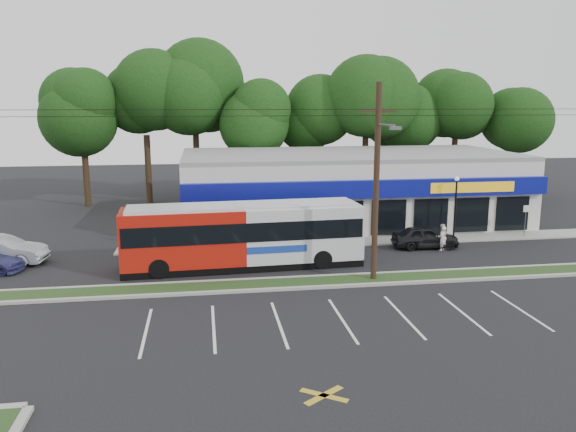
% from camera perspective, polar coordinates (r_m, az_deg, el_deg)
% --- Properties ---
extents(ground, '(120.00, 120.00, 0.00)m').
position_cam_1_polar(ground, '(27.85, 3.31, -7.46)').
color(ground, black).
rests_on(ground, ground).
extents(grass_strip, '(40.00, 1.60, 0.12)m').
position_cam_1_polar(grass_strip, '(28.76, 2.90, -6.72)').
color(grass_strip, '#243B18').
rests_on(grass_strip, ground).
extents(curb_south, '(40.00, 0.25, 0.14)m').
position_cam_1_polar(curb_south, '(27.96, 3.25, -7.23)').
color(curb_south, '#9E9E93').
rests_on(curb_south, ground).
extents(curb_north, '(40.00, 0.25, 0.14)m').
position_cam_1_polar(curb_north, '(29.55, 2.56, -6.19)').
color(curb_north, '#9E9E93').
rests_on(curb_north, ground).
extents(sidewalk, '(32.00, 2.20, 0.10)m').
position_cam_1_polar(sidewalk, '(37.41, 7.96, -2.54)').
color(sidewalk, '#9E9E93').
rests_on(sidewalk, ground).
extents(strip_mall, '(25.00, 12.55, 5.30)m').
position_cam_1_polar(strip_mall, '(43.58, 6.10, 2.98)').
color(strip_mall, beige).
rests_on(strip_mall, ground).
extents(utility_pole, '(50.00, 2.77, 10.00)m').
position_cam_1_polar(utility_pole, '(28.20, 8.69, 3.97)').
color(utility_pole, black).
rests_on(utility_pole, ground).
extents(lamp_post, '(0.30, 0.30, 4.25)m').
position_cam_1_polar(lamp_post, '(38.84, 16.67, 1.55)').
color(lamp_post, black).
rests_on(lamp_post, ground).
extents(sign_post, '(0.45, 0.10, 2.23)m').
position_cam_1_polar(sign_post, '(41.22, 23.01, 0.09)').
color(sign_post, '#59595E').
rests_on(sign_post, ground).
extents(tree_line, '(46.76, 6.76, 11.83)m').
position_cam_1_polar(tree_line, '(52.64, 1.79, 10.78)').
color(tree_line, black).
rests_on(tree_line, ground).
extents(metrobus, '(13.33, 3.45, 3.55)m').
position_cam_1_polar(metrobus, '(31.16, -4.53, -1.83)').
color(metrobus, '#B3180D').
rests_on(metrobus, ground).
extents(car_dark, '(4.23, 1.91, 1.41)m').
position_cam_1_polar(car_dark, '(36.41, 13.75, -2.09)').
color(car_dark, black).
rests_on(car_dark, ground).
extents(car_silver, '(5.12, 2.26, 1.63)m').
position_cam_1_polar(car_silver, '(35.66, -27.19, -3.14)').
color(car_silver, '#A1A2A8').
rests_on(car_silver, ground).
extents(pedestrian_a, '(0.67, 0.63, 1.53)m').
position_cam_1_polar(pedestrian_a, '(35.99, 15.43, -2.23)').
color(pedestrian_a, white).
rests_on(pedestrian_a, ground).
extents(pedestrian_b, '(0.85, 0.69, 1.66)m').
position_cam_1_polar(pedestrian_b, '(36.13, 15.32, -2.07)').
color(pedestrian_b, beige).
rests_on(pedestrian_b, ground).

